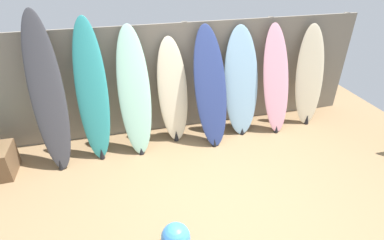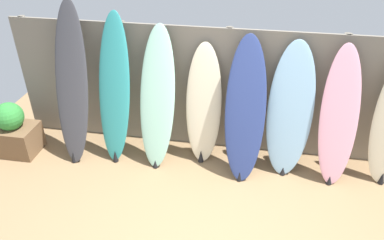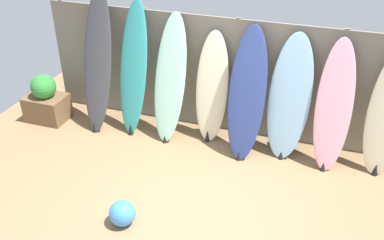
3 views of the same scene
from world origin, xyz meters
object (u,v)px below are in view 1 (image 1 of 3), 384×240
surfboard_navy_4 (211,88)px  surfboard_cream_7 (309,77)px  surfboard_charcoal_0 (47,94)px  surfboard_pink_6 (276,80)px  surfboard_seafoam_2 (134,92)px  surfboard_teal_1 (92,92)px  beach_ball (176,237)px  surfboard_skyblue_5 (241,82)px  surfboard_cream_3 (173,92)px

surfboard_navy_4 → surfboard_cream_7: (1.83, 0.14, -0.05)m
surfboard_charcoal_0 → surfboard_pink_6: size_ratio=1.21×
surfboard_charcoal_0 → surfboard_seafoam_2: (1.16, 0.04, -0.13)m
surfboard_pink_6 → surfboard_cream_7: size_ratio=1.03×
surfboard_teal_1 → surfboard_charcoal_0: bearing=-175.6°
surfboard_pink_6 → beach_ball: 3.04m
surfboard_skyblue_5 → surfboard_cream_7: surfboard_skyblue_5 is taller
surfboard_seafoam_2 → surfboard_skyblue_5: surfboard_seafoam_2 is taller
surfboard_cream_3 → surfboard_pink_6: size_ratio=0.94×
surfboard_cream_3 → surfboard_skyblue_5: surfboard_skyblue_5 is taller
surfboard_charcoal_0 → beach_ball: (1.35, -1.99, -0.90)m
surfboard_skyblue_5 → beach_ball: surfboard_skyblue_5 is taller
surfboard_charcoal_0 → surfboard_skyblue_5: (2.89, 0.13, -0.19)m
surfboard_charcoal_0 → surfboard_navy_4: size_ratio=1.18×
surfboard_teal_1 → surfboard_cream_7: bearing=1.3°
surfboard_skyblue_5 → surfboard_seafoam_2: bearing=-177.1°
surfboard_teal_1 → surfboard_cream_7: size_ratio=1.18×
surfboard_charcoal_0 → surfboard_skyblue_5: bearing=2.6°
surfboard_cream_3 → surfboard_pink_6: 1.72m
surfboard_navy_4 → beach_ball: 2.33m
beach_ball → surfboard_teal_1: bearing=110.8°
surfboard_teal_1 → beach_ball: size_ratio=6.48×
surfboard_skyblue_5 → beach_ball: bearing=-126.0°
beach_ball → surfboard_pink_6: bearing=43.9°
surfboard_navy_4 → surfboard_pink_6: 1.16m
surfboard_navy_4 → beach_ball: (-0.98, -1.98, -0.74)m
surfboard_navy_4 → surfboard_cream_7: bearing=4.3°
surfboard_seafoam_2 → surfboard_pink_6: 2.32m
surfboard_teal_1 → surfboard_pink_6: size_ratio=1.15×
surfboard_navy_4 → surfboard_pink_6: (1.16, 0.07, -0.03)m
surfboard_navy_4 → surfboard_skyblue_5: 0.58m
surfboard_navy_4 → surfboard_pink_6: size_ratio=1.03×
surfboard_cream_3 → surfboard_navy_4: size_ratio=0.91×
surfboard_teal_1 → surfboard_seafoam_2: size_ratio=1.08×
surfboard_teal_1 → beach_ball: bearing=-69.2°
surfboard_teal_1 → surfboard_cream_7: 3.58m
surfboard_teal_1 → surfboard_skyblue_5: size_ratio=1.15×
surfboard_skyblue_5 → surfboard_cream_3: bearing=177.6°
surfboard_cream_7 → surfboard_cream_3: bearing=178.8°
surfboard_cream_3 → surfboard_skyblue_5: size_ratio=0.94×
surfboard_cream_7 → surfboard_charcoal_0: bearing=-178.2°
surfboard_cream_3 → surfboard_cream_7: 2.39m
surfboard_cream_7 → surfboard_seafoam_2: bearing=-178.4°
surfboard_skyblue_5 → surfboard_pink_6: bearing=-6.7°
surfboard_charcoal_0 → surfboard_pink_6: (3.48, 0.06, -0.19)m
surfboard_teal_1 → beach_ball: (0.77, -2.03, -0.84)m
surfboard_cream_3 → beach_ball: size_ratio=5.29×
surfboard_charcoal_0 → surfboard_cream_7: bearing=1.8°
surfboard_navy_4 → surfboard_cream_7: 1.84m
surfboard_charcoal_0 → surfboard_navy_4: 2.33m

